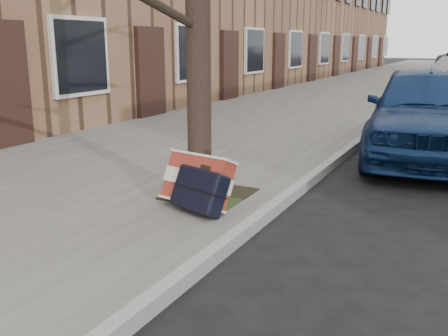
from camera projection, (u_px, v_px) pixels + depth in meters
The scene contains 7 objects.
ground at pixel (371, 290), 3.63m from camera, with size 120.00×120.00×0.00m, color black.
near_sidewalk at pixel (351, 90), 18.19m from camera, with size 5.00×70.00×0.12m, color slate.
house_near at pixel (220, 0), 20.83m from camera, with size 6.80×40.00×7.00m, color brown.
dirt_patch at pixel (209, 194), 5.52m from camera, with size 0.85×0.85×0.01m, color black.
suitcase_red at pixel (198, 181), 5.04m from camera, with size 0.71×0.20×0.52m, color maroon.
suitcase_navy at pixel (200, 190), 4.88m from camera, with size 0.59×0.19×0.42m, color black.
car_near_front at pixel (427, 111), 7.67m from camera, with size 1.72×4.27×1.45m, color navy.
Camera 1 is at (0.56, -3.42, 1.75)m, focal length 40.00 mm.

